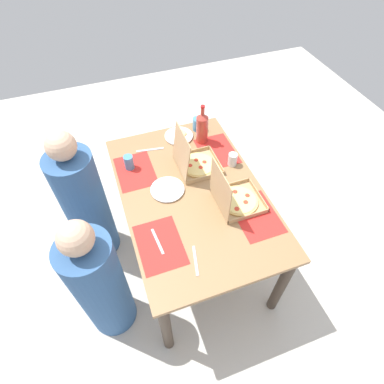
{
  "coord_description": "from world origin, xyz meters",
  "views": [
    {
      "loc": [
        -1.3,
        0.46,
        2.39
      ],
      "look_at": [
        0.0,
        0.0,
        0.77
      ],
      "focal_mm": 29.28,
      "sensor_mm": 36.0,
      "label": 1
    }
  ],
  "objects_px": {
    "pizza_box_corner_right": "(195,162)",
    "plate_near_right": "(179,136)",
    "plate_middle": "(167,190)",
    "cup_dark": "(233,159)",
    "soda_bottle": "(202,127)",
    "diner_left_seat": "(100,285)",
    "diner_right_seat": "(86,205)",
    "pizza_box_corner_left": "(235,198)",
    "cup_red": "(129,162)",
    "cup_spare": "(198,124)"
  },
  "relations": [
    {
      "from": "cup_spare",
      "to": "diner_left_seat",
      "type": "bearing_deg",
      "value": 133.41
    },
    {
      "from": "plate_near_right",
      "to": "cup_spare",
      "type": "distance_m",
      "value": 0.18
    },
    {
      "from": "pizza_box_corner_right",
      "to": "pizza_box_corner_left",
      "type": "distance_m",
      "value": 0.42
    },
    {
      "from": "plate_middle",
      "to": "diner_right_seat",
      "type": "height_order",
      "value": "diner_right_seat"
    },
    {
      "from": "plate_near_right",
      "to": "diner_left_seat",
      "type": "xyz_separation_m",
      "value": [
        -0.91,
        0.83,
        -0.26
      ]
    },
    {
      "from": "plate_middle",
      "to": "diner_right_seat",
      "type": "bearing_deg",
      "value": 66.24
    },
    {
      "from": "plate_middle",
      "to": "cup_dark",
      "type": "distance_m",
      "value": 0.53
    },
    {
      "from": "diner_left_seat",
      "to": "cup_red",
      "type": "bearing_deg",
      "value": -28.75
    },
    {
      "from": "pizza_box_corner_right",
      "to": "diner_right_seat",
      "type": "height_order",
      "value": "diner_right_seat"
    },
    {
      "from": "soda_bottle",
      "to": "diner_left_seat",
      "type": "bearing_deg",
      "value": 129.18
    },
    {
      "from": "plate_near_right",
      "to": "plate_middle",
      "type": "relative_size",
      "value": 0.97
    },
    {
      "from": "cup_dark",
      "to": "diner_left_seat",
      "type": "height_order",
      "value": "diner_left_seat"
    },
    {
      "from": "plate_near_right",
      "to": "soda_bottle",
      "type": "bearing_deg",
      "value": -125.12
    },
    {
      "from": "pizza_box_corner_right",
      "to": "diner_right_seat",
      "type": "xyz_separation_m",
      "value": [
        0.1,
        0.83,
        -0.27
      ]
    },
    {
      "from": "soda_bottle",
      "to": "diner_left_seat",
      "type": "xyz_separation_m",
      "value": [
        -0.8,
        0.98,
        -0.38
      ]
    },
    {
      "from": "diner_left_seat",
      "to": "cup_dark",
      "type": "bearing_deg",
      "value": -66.45
    },
    {
      "from": "soda_bottle",
      "to": "diner_right_seat",
      "type": "relative_size",
      "value": 0.26
    },
    {
      "from": "cup_dark",
      "to": "diner_left_seat",
      "type": "bearing_deg",
      "value": 113.55
    },
    {
      "from": "pizza_box_corner_right",
      "to": "plate_near_right",
      "type": "bearing_deg",
      "value": 0.08
    },
    {
      "from": "plate_near_right",
      "to": "diner_right_seat",
      "type": "height_order",
      "value": "diner_right_seat"
    },
    {
      "from": "plate_middle",
      "to": "cup_dark",
      "type": "xyz_separation_m",
      "value": [
        0.08,
        -0.52,
        0.04
      ]
    },
    {
      "from": "soda_bottle",
      "to": "cup_spare",
      "type": "relative_size",
      "value": 2.99
    },
    {
      "from": "cup_red",
      "to": "diner_right_seat",
      "type": "relative_size",
      "value": 0.09
    },
    {
      "from": "cup_spare",
      "to": "pizza_box_corner_right",
      "type": "bearing_deg",
      "value": 156.86
    },
    {
      "from": "plate_near_right",
      "to": "cup_spare",
      "type": "xyz_separation_m",
      "value": [
        0.04,
        -0.17,
        0.04
      ]
    },
    {
      "from": "plate_near_right",
      "to": "cup_dark",
      "type": "distance_m",
      "value": 0.51
    },
    {
      "from": "pizza_box_corner_right",
      "to": "plate_near_right",
      "type": "relative_size",
      "value": 1.46
    },
    {
      "from": "diner_right_seat",
      "to": "cup_spare",
      "type": "bearing_deg",
      "value": -73.47
    },
    {
      "from": "cup_red",
      "to": "cup_dark",
      "type": "bearing_deg",
      "value": -106.92
    },
    {
      "from": "cup_red",
      "to": "cup_dark",
      "type": "relative_size",
      "value": 1.11
    },
    {
      "from": "plate_middle",
      "to": "cup_red",
      "type": "height_order",
      "value": "cup_red"
    },
    {
      "from": "cup_dark",
      "to": "diner_right_seat",
      "type": "bearing_deg",
      "value": 81.18
    },
    {
      "from": "cup_dark",
      "to": "diner_left_seat",
      "type": "xyz_separation_m",
      "value": [
        -0.48,
        1.1,
        -0.3
      ]
    },
    {
      "from": "pizza_box_corner_left",
      "to": "diner_left_seat",
      "type": "distance_m",
      "value": 1.01
    },
    {
      "from": "plate_near_right",
      "to": "diner_left_seat",
      "type": "height_order",
      "value": "diner_left_seat"
    },
    {
      "from": "plate_near_right",
      "to": "cup_red",
      "type": "height_order",
      "value": "cup_red"
    },
    {
      "from": "plate_near_right",
      "to": "plate_middle",
      "type": "bearing_deg",
      "value": 153.94
    },
    {
      "from": "cup_spare",
      "to": "plate_near_right",
      "type": "bearing_deg",
      "value": 102.41
    },
    {
      "from": "plate_middle",
      "to": "diner_right_seat",
      "type": "relative_size",
      "value": 0.19
    },
    {
      "from": "diner_left_seat",
      "to": "pizza_box_corner_right",
      "type": "bearing_deg",
      "value": -56.68
    },
    {
      "from": "pizza_box_corner_right",
      "to": "pizza_box_corner_left",
      "type": "bearing_deg",
      "value": -161.88
    },
    {
      "from": "pizza_box_corner_right",
      "to": "pizza_box_corner_left",
      "type": "height_order",
      "value": "same"
    },
    {
      "from": "pizza_box_corner_right",
      "to": "diner_right_seat",
      "type": "bearing_deg",
      "value": 82.81
    },
    {
      "from": "cup_red",
      "to": "cup_spare",
      "type": "distance_m",
      "value": 0.66
    },
    {
      "from": "soda_bottle",
      "to": "cup_dark",
      "type": "height_order",
      "value": "soda_bottle"
    },
    {
      "from": "plate_middle",
      "to": "diner_left_seat",
      "type": "relative_size",
      "value": 0.2
    },
    {
      "from": "diner_left_seat",
      "to": "diner_right_seat",
      "type": "relative_size",
      "value": 0.95
    },
    {
      "from": "plate_middle",
      "to": "pizza_box_corner_left",
      "type": "bearing_deg",
      "value": -123.55
    },
    {
      "from": "soda_bottle",
      "to": "cup_red",
      "type": "bearing_deg",
      "value": 99.79
    },
    {
      "from": "cup_red",
      "to": "diner_right_seat",
      "type": "bearing_deg",
      "value": 97.07
    }
  ]
}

